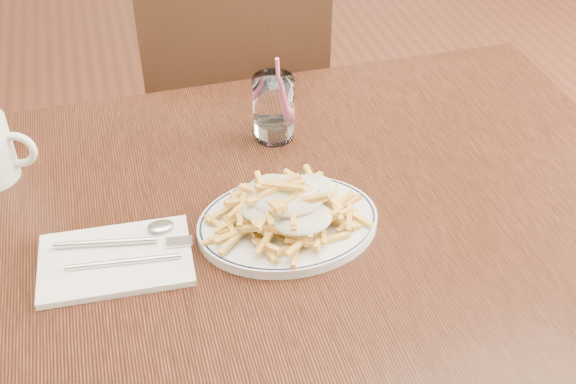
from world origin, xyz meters
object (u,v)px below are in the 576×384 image
object	(u,v)px
fries_plate	(288,223)
water_glass	(274,112)
chair_far	(237,116)
loaded_fries	(288,202)
table	(287,249)

from	to	relation	value
fries_plate	water_glass	bearing A→B (deg)	80.45
fries_plate	water_glass	xyz separation A→B (m)	(0.04, 0.24, 0.04)
chair_far	fries_plate	distance (m)	0.74
fries_plate	loaded_fries	xyz separation A→B (m)	(-0.00, -0.00, 0.04)
table	fries_plate	xyz separation A→B (m)	(-0.01, -0.04, 0.09)
table	loaded_fries	bearing A→B (deg)	-103.58
fries_plate	loaded_fries	bearing A→B (deg)	-123.69
chair_far	fries_plate	xyz separation A→B (m)	(-0.06, -0.69, 0.26)
water_glass	loaded_fries	bearing A→B (deg)	-99.55
water_glass	fries_plate	bearing A→B (deg)	-99.55
loaded_fries	table	bearing A→B (deg)	76.42
chair_far	water_glass	bearing A→B (deg)	-92.61
table	loaded_fries	size ratio (longest dim) A/B	5.21
chair_far	water_glass	xyz separation A→B (m)	(-0.02, -0.45, 0.30)
table	fries_plate	size ratio (longest dim) A/B	4.14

